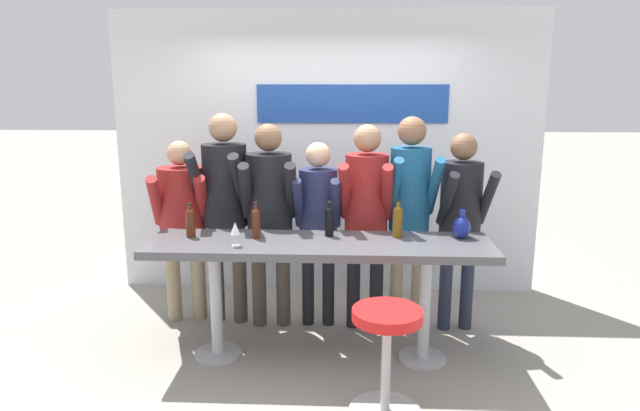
{
  "coord_description": "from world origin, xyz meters",
  "views": [
    {
      "loc": [
        0.19,
        -4.02,
        2.07
      ],
      "look_at": [
        0.0,
        0.1,
        1.17
      ],
      "focal_mm": 32.0,
      "sensor_mm": 36.0,
      "label": 1
    }
  ],
  "objects_px": {
    "bar_stool": "(387,345)",
    "person_far_right": "(461,210)",
    "wine_bottle_0": "(256,222)",
    "person_center_left": "(270,204)",
    "wine_bottle_1": "(329,220)",
    "person_center_right": "(366,205)",
    "decorative_vase": "(462,227)",
    "wine_bottle_3": "(398,220)",
    "person_far_left": "(182,213)",
    "person_left": "(225,195)",
    "person_center": "(318,214)",
    "wine_glass_0": "(235,229)",
    "wine_bottle_2": "(190,221)",
    "person_right": "(410,198)",
    "tasting_table": "(319,258)"
  },
  "relations": [
    {
      "from": "bar_stool",
      "to": "person_far_right",
      "type": "bearing_deg",
      "value": 62.59
    },
    {
      "from": "tasting_table",
      "to": "person_left",
      "type": "bearing_deg",
      "value": 142.31
    },
    {
      "from": "person_far_right",
      "to": "person_center",
      "type": "bearing_deg",
      "value": 171.26
    },
    {
      "from": "decorative_vase",
      "to": "wine_bottle_3",
      "type": "bearing_deg",
      "value": 178.58
    },
    {
      "from": "person_right",
      "to": "wine_bottle_3",
      "type": "distance_m",
      "value": 0.47
    },
    {
      "from": "person_far_right",
      "to": "tasting_table",
      "type": "bearing_deg",
      "value": -160.28
    },
    {
      "from": "bar_stool",
      "to": "wine_bottle_0",
      "type": "bearing_deg",
      "value": 138.95
    },
    {
      "from": "person_right",
      "to": "wine_bottle_1",
      "type": "xyz_separation_m",
      "value": [
        -0.65,
        -0.44,
        -0.08
      ]
    },
    {
      "from": "wine_bottle_1",
      "to": "decorative_vase",
      "type": "relative_size",
      "value": 1.23
    },
    {
      "from": "tasting_table",
      "to": "wine_bottle_1",
      "type": "distance_m",
      "value": 0.3
    },
    {
      "from": "person_center_right",
      "to": "wine_bottle_0",
      "type": "distance_m",
      "value": 0.97
    },
    {
      "from": "tasting_table",
      "to": "bar_stool",
      "type": "distance_m",
      "value": 0.92
    },
    {
      "from": "tasting_table",
      "to": "person_center_right",
      "type": "xyz_separation_m",
      "value": [
        0.36,
        0.56,
        0.29
      ]
    },
    {
      "from": "bar_stool",
      "to": "wine_bottle_2",
      "type": "height_order",
      "value": "wine_bottle_2"
    },
    {
      "from": "wine_bottle_0",
      "to": "wine_bottle_1",
      "type": "relative_size",
      "value": 1.03
    },
    {
      "from": "person_center_right",
      "to": "wine_bottle_3",
      "type": "distance_m",
      "value": 0.47
    },
    {
      "from": "person_far_right",
      "to": "person_center_right",
      "type": "bearing_deg",
      "value": 173.39
    },
    {
      "from": "person_center_right",
      "to": "decorative_vase",
      "type": "xyz_separation_m",
      "value": [
        0.7,
        -0.43,
        -0.07
      ]
    },
    {
      "from": "tasting_table",
      "to": "person_center",
      "type": "relative_size",
      "value": 1.6
    },
    {
      "from": "person_far_right",
      "to": "person_right",
      "type": "bearing_deg",
      "value": 169.28
    },
    {
      "from": "person_center_left",
      "to": "wine_bottle_1",
      "type": "xyz_separation_m",
      "value": [
        0.51,
        -0.42,
        -0.03
      ]
    },
    {
      "from": "bar_stool",
      "to": "wine_bottle_3",
      "type": "xyz_separation_m",
      "value": [
        0.13,
        0.89,
        0.58
      ]
    },
    {
      "from": "person_center_left",
      "to": "person_right",
      "type": "bearing_deg",
      "value": -3.72
    },
    {
      "from": "person_center",
      "to": "person_far_right",
      "type": "bearing_deg",
      "value": -1.18
    },
    {
      "from": "person_left",
      "to": "person_center_left",
      "type": "relative_size",
      "value": 1.05
    },
    {
      "from": "person_right",
      "to": "wine_bottle_0",
      "type": "height_order",
      "value": "person_right"
    },
    {
      "from": "person_center",
      "to": "person_right",
      "type": "height_order",
      "value": "person_right"
    },
    {
      "from": "person_right",
      "to": "wine_bottle_2",
      "type": "relative_size",
      "value": 6.92
    },
    {
      "from": "bar_stool",
      "to": "person_far_left",
      "type": "xyz_separation_m",
      "value": [
        -1.66,
        1.39,
        0.5
      ]
    },
    {
      "from": "tasting_table",
      "to": "person_left",
      "type": "height_order",
      "value": "person_left"
    },
    {
      "from": "person_left",
      "to": "wine_bottle_0",
      "type": "xyz_separation_m",
      "value": [
        0.35,
        -0.57,
        -0.08
      ]
    },
    {
      "from": "person_center_left",
      "to": "wine_bottle_1",
      "type": "bearing_deg",
      "value": -43.99
    },
    {
      "from": "person_center",
      "to": "wine_bottle_0",
      "type": "xyz_separation_m",
      "value": [
        -0.44,
        -0.53,
        0.06
      ]
    },
    {
      "from": "person_far_left",
      "to": "wine_glass_0",
      "type": "distance_m",
      "value": 1.01
    },
    {
      "from": "wine_bottle_3",
      "to": "person_far_right",
      "type": "bearing_deg",
      "value": 37.36
    },
    {
      "from": "person_far_left",
      "to": "person_left",
      "type": "bearing_deg",
      "value": -10.96
    },
    {
      "from": "person_far_left",
      "to": "person_center_left",
      "type": "relative_size",
      "value": 0.91
    },
    {
      "from": "wine_bottle_1",
      "to": "wine_bottle_2",
      "type": "height_order",
      "value": "wine_bottle_1"
    },
    {
      "from": "bar_stool",
      "to": "person_center",
      "type": "height_order",
      "value": "person_center"
    },
    {
      "from": "wine_bottle_0",
      "to": "wine_glass_0",
      "type": "relative_size",
      "value": 1.57
    },
    {
      "from": "bar_stool",
      "to": "wine_bottle_0",
      "type": "relative_size",
      "value": 2.54
    },
    {
      "from": "person_far_left",
      "to": "person_far_right",
      "type": "xyz_separation_m",
      "value": [
        2.34,
        -0.09,
        0.07
      ]
    },
    {
      "from": "wine_bottle_0",
      "to": "wine_bottle_2",
      "type": "bearing_deg",
      "value": 178.4
    },
    {
      "from": "tasting_table",
      "to": "wine_bottle_3",
      "type": "relative_size",
      "value": 8.73
    },
    {
      "from": "tasting_table",
      "to": "bar_stool",
      "type": "xyz_separation_m",
      "value": [
        0.45,
        -0.74,
        -0.32
      ]
    },
    {
      "from": "tasting_table",
      "to": "person_center",
      "type": "xyz_separation_m",
      "value": [
        -0.04,
        0.61,
        0.19
      ]
    },
    {
      "from": "person_right",
      "to": "wine_bottle_0",
      "type": "bearing_deg",
      "value": -161.42
    },
    {
      "from": "person_center",
      "to": "wine_glass_0",
      "type": "bearing_deg",
      "value": -125.6
    },
    {
      "from": "person_center_right",
      "to": "person_right",
      "type": "distance_m",
      "value": 0.36
    },
    {
      "from": "person_far_right",
      "to": "wine_bottle_1",
      "type": "bearing_deg",
      "value": -165.89
    }
  ]
}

